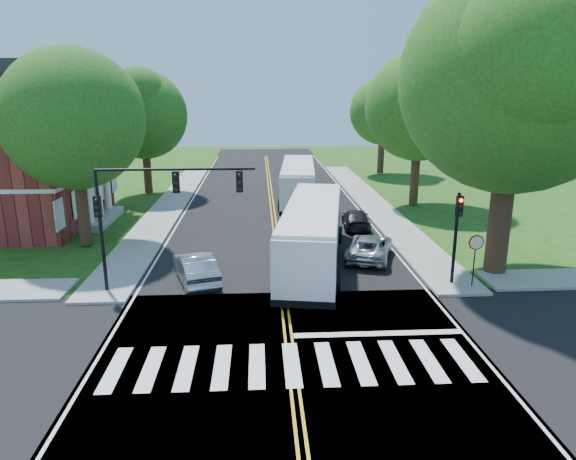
{
  "coord_description": "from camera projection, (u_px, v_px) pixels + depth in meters",
  "views": [
    {
      "loc": [
        -1.03,
        -16.28,
        9.15
      ],
      "look_at": [
        0.37,
        8.29,
        2.4
      ],
      "focal_mm": 32.0,
      "sensor_mm": 36.0,
      "label": 1
    }
  ],
  "objects": [
    {
      "name": "dark_sedan",
      "position": [
        356.0,
        219.0,
        34.97
      ],
      "size": [
        2.13,
        4.44,
        1.25
      ],
      "primitive_type": "imported",
      "rotation": [
        0.0,
        0.0,
        3.05
      ],
      "color": "black",
      "rests_on": "road"
    },
    {
      "name": "bus_lead",
      "position": [
        313.0,
        233.0,
        27.41
      ],
      "size": [
        4.85,
        13.06,
        3.31
      ],
      "rotation": [
        0.0,
        0.0,
        2.98
      ],
      "color": "white",
      "rests_on": "road"
    },
    {
      "name": "tree_east_mid",
      "position": [
        419.0,
        107.0,
        39.81
      ],
      "size": [
        8.4,
        8.4,
        11.93
      ],
      "color": "#332014",
      "rests_on": "ground"
    },
    {
      "name": "edge_line_w",
      "position": [
        184.0,
        214.0,
        38.96
      ],
      "size": [
        0.12,
        70.0,
        0.01
      ],
      "primitive_type": "cube",
      "color": "silver",
      "rests_on": "road"
    },
    {
      "name": "tree_west_near",
      "position": [
        73.0,
        119.0,
        29.01
      ],
      "size": [
        8.0,
        8.0,
        11.4
      ],
      "color": "#332014",
      "rests_on": "ground"
    },
    {
      "name": "crosswalk",
      "position": [
        292.0,
        364.0,
        17.67
      ],
      "size": [
        12.6,
        3.0,
        0.01
      ],
      "primitive_type": "cube",
      "color": "silver",
      "rests_on": "road"
    },
    {
      "name": "tree_east_far",
      "position": [
        383.0,
        111.0,
        55.54
      ],
      "size": [
        7.2,
        7.2,
        10.34
      ],
      "color": "#332014",
      "rests_on": "ground"
    },
    {
      "name": "stop_bar",
      "position": [
        378.0,
        333.0,
        19.88
      ],
      "size": [
        6.6,
        0.4,
        0.01
      ],
      "primitive_type": "cube",
      "color": "silver",
      "rests_on": "road"
    },
    {
      "name": "sidewalk_nw",
      "position": [
        170.0,
        205.0,
        41.75
      ],
      "size": [
        2.6,
        40.0,
        0.15
      ],
      "primitive_type": "cube",
      "color": "gray",
      "rests_on": "ground"
    },
    {
      "name": "edge_line_e",
      "position": [
        361.0,
        212.0,
        39.7
      ],
      "size": [
        0.12,
        70.0,
        0.01
      ],
      "primitive_type": "cube",
      "color": "silver",
      "rests_on": "road"
    },
    {
      "name": "signal_nw",
      "position": [
        151.0,
        200.0,
        22.86
      ],
      "size": [
        7.15,
        0.46,
        5.66
      ],
      "color": "black",
      "rests_on": "ground"
    },
    {
      "name": "ground",
      "position": [
        291.0,
        357.0,
        18.15
      ],
      "size": [
        140.0,
        140.0,
        0.0
      ],
      "primitive_type": "plane",
      "color": "#1B4511",
      "rests_on": "ground"
    },
    {
      "name": "suv",
      "position": [
        369.0,
        247.0,
        28.6
      ],
      "size": [
        3.62,
        5.28,
        1.34
      ],
      "primitive_type": "imported",
      "rotation": [
        0.0,
        0.0,
        2.82
      ],
      "color": "#B0B2B7",
      "rests_on": "road"
    },
    {
      "name": "signal_ne",
      "position": [
        457.0,
        226.0,
        24.02
      ],
      "size": [
        0.3,
        0.46,
        4.4
      ],
      "color": "black",
      "rests_on": "ground"
    },
    {
      "name": "road",
      "position": [
        275.0,
        226.0,
        35.48
      ],
      "size": [
        14.0,
        96.0,
        0.01
      ],
      "primitive_type": "cube",
      "color": "black",
      "rests_on": "ground"
    },
    {
      "name": "stop_sign",
      "position": [
        476.0,
        248.0,
        23.86
      ],
      "size": [
        0.76,
        0.08,
        2.53
      ],
      "color": "black",
      "rests_on": "ground"
    },
    {
      "name": "center_line",
      "position": [
        273.0,
        213.0,
        39.33
      ],
      "size": [
        0.36,
        70.0,
        0.01
      ],
      "primitive_type": "cube",
      "color": "gold",
      "rests_on": "road"
    },
    {
      "name": "hatchback",
      "position": [
        196.0,
        268.0,
        24.96
      ],
      "size": [
        2.85,
        4.79,
        1.49
      ],
      "primitive_type": "imported",
      "rotation": [
        0.0,
        0.0,
        3.44
      ],
      "color": "#ACAEB3",
      "rests_on": "road"
    },
    {
      "name": "sidewalk_ne",
      "position": [
        372.0,
        203.0,
        42.66
      ],
      "size": [
        2.6,
        40.0,
        0.15
      ],
      "primitive_type": "cube",
      "color": "gray",
      "rests_on": "ground"
    },
    {
      "name": "bus_follow",
      "position": [
        298.0,
        181.0,
        43.16
      ],
      "size": [
        3.73,
        12.44,
        3.17
      ],
      "rotation": [
        0.0,
        0.0,
        3.06
      ],
      "color": "white",
      "rests_on": "road"
    },
    {
      "name": "cross_road",
      "position": [
        291.0,
        357.0,
        18.15
      ],
      "size": [
        60.0,
        12.0,
        0.01
      ],
      "primitive_type": "cube",
      "color": "black",
      "rests_on": "ground"
    },
    {
      "name": "tree_ne_big",
      "position": [
        516.0,
        79.0,
        23.91
      ],
      "size": [
        10.8,
        10.8,
        14.91
      ],
      "color": "#332014",
      "rests_on": "ground"
    },
    {
      "name": "tree_west_far",
      "position": [
        143.0,
        115.0,
        44.58
      ],
      "size": [
        7.6,
        7.6,
        10.67
      ],
      "color": "#332014",
      "rests_on": "ground"
    }
  ]
}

